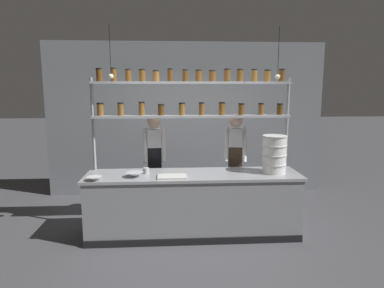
% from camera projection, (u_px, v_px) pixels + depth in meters
% --- Properties ---
extents(ground_plane, '(40.00, 40.00, 0.00)m').
position_uv_depth(ground_plane, '(193.00, 234.00, 5.08)').
color(ground_plane, '#4C4C51').
extents(back_wall, '(5.48, 0.12, 3.02)m').
position_uv_depth(back_wall, '(186.00, 120.00, 6.86)').
color(back_wall, gray).
rests_on(back_wall, ground_plane).
extents(prep_counter, '(3.08, 0.76, 0.92)m').
position_uv_depth(prep_counter, '(193.00, 204.00, 5.00)').
color(prep_counter, gray).
rests_on(prep_counter, ground_plane).
extents(spice_shelf_unit, '(2.97, 0.28, 2.43)m').
position_uv_depth(spice_shelf_unit, '(192.00, 101.00, 5.08)').
color(spice_shelf_unit, '#999BA0').
rests_on(spice_shelf_unit, ground_plane).
extents(chef_left, '(0.38, 0.31, 1.73)m').
position_uv_depth(chef_left, '(155.00, 159.00, 5.56)').
color(chef_left, black).
rests_on(chef_left, ground_plane).
extents(chef_center, '(0.40, 0.33, 1.74)m').
position_uv_depth(chef_center, '(235.00, 158.00, 5.56)').
color(chef_center, black).
rests_on(chef_center, ground_plane).
extents(container_stack, '(0.35, 0.35, 0.55)m').
position_uv_depth(container_stack, '(274.00, 154.00, 4.94)').
color(container_stack, white).
rests_on(container_stack, prep_counter).
extents(cutting_board, '(0.40, 0.26, 0.02)m').
position_uv_depth(cutting_board, '(172.00, 177.00, 4.72)').
color(cutting_board, silver).
rests_on(cutting_board, prep_counter).
extents(prep_bowl_near_left, '(0.20, 0.20, 0.06)m').
position_uv_depth(prep_bowl_near_left, '(94.00, 179.00, 4.55)').
color(prep_bowl_near_left, white).
rests_on(prep_bowl_near_left, prep_counter).
extents(prep_bowl_center_front, '(0.24, 0.24, 0.07)m').
position_uv_depth(prep_bowl_center_front, '(135.00, 175.00, 4.74)').
color(prep_bowl_center_front, silver).
rests_on(prep_bowl_center_front, prep_counter).
extents(serving_cup_front, '(0.09, 0.09, 0.08)m').
position_uv_depth(serving_cup_front, '(146.00, 171.00, 4.94)').
color(serving_cup_front, '#B2B7BC').
rests_on(serving_cup_front, prep_counter).
extents(pendant_light_row, '(2.37, 0.07, 0.72)m').
position_uv_depth(pendant_light_row, '(196.00, 74.00, 4.70)').
color(pendant_light_row, black).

